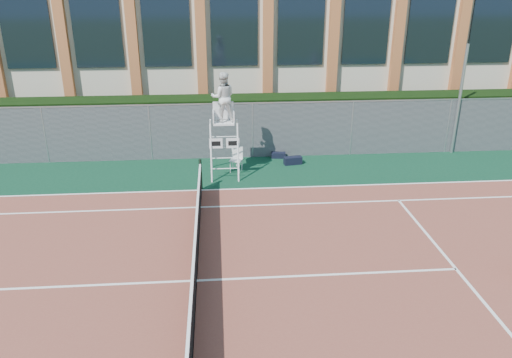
{
  "coord_description": "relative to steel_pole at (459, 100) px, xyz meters",
  "views": [
    {
      "loc": [
        0.61,
        -10.17,
        6.7
      ],
      "look_at": [
        1.67,
        3.0,
        1.38
      ],
      "focal_mm": 35.0,
      "sensor_mm": 36.0,
      "label": 1
    }
  ],
  "objects": [
    {
      "name": "ground",
      "position": [
        -10.26,
        -8.7,
        -2.2
      ],
      "size": [
        120.0,
        120.0,
        0.0
      ],
      "primitive_type": "plane",
      "color": "#233814"
    },
    {
      "name": "apron",
      "position": [
        -10.26,
        -7.7,
        -2.19
      ],
      "size": [
        36.0,
        20.0,
        0.01
      ],
      "primitive_type": "cube",
      "color": "#0B3120",
      "rests_on": "ground"
    },
    {
      "name": "tennis_court",
      "position": [
        -10.26,
        -8.7,
        -2.18
      ],
      "size": [
        23.77,
        10.97,
        0.02
      ],
      "primitive_type": "cube",
      "color": "brown",
      "rests_on": "apron"
    },
    {
      "name": "tennis_net",
      "position": [
        -10.26,
        -8.7,
        -1.66
      ],
      "size": [
        0.1,
        11.3,
        1.1
      ],
      "color": "black",
      "rests_on": "ground"
    },
    {
      "name": "fence",
      "position": [
        -10.26,
        0.1,
        -1.1
      ],
      "size": [
        40.0,
        0.06,
        2.2
      ],
      "primitive_type": null,
      "color": "#595E60",
      "rests_on": "ground"
    },
    {
      "name": "hedge",
      "position": [
        -10.26,
        1.3,
        -1.1
      ],
      "size": [
        40.0,
        1.4,
        2.2
      ],
      "primitive_type": "cube",
      "color": "black",
      "rests_on": "ground"
    },
    {
      "name": "building",
      "position": [
        -10.26,
        9.25,
        1.95
      ],
      "size": [
        45.0,
        10.6,
        8.22
      ],
      "color": "beige",
      "rests_on": "ground"
    },
    {
      "name": "steel_pole",
      "position": [
        0.0,
        0.0,
        0.0
      ],
      "size": [
        0.12,
        0.12,
        4.39
      ],
      "primitive_type": "cylinder",
      "color": "#9EA0A5",
      "rests_on": "ground"
    },
    {
      "name": "umpire_chair",
      "position": [
        -9.42,
        -1.65,
        0.56
      ],
      "size": [
        1.05,
        1.62,
        3.77
      ],
      "color": "white",
      "rests_on": "ground"
    },
    {
      "name": "plastic_chair",
      "position": [
        -8.97,
        -1.39,
        -1.64
      ],
      "size": [
        0.54,
        0.54,
        0.92
      ],
      "color": "silver",
      "rests_on": "apron"
    },
    {
      "name": "sports_bag_near",
      "position": [
        -6.77,
        -0.87,
        -2.04
      ],
      "size": [
        0.73,
        0.39,
        0.29
      ],
      "primitive_type": "cube",
      "rotation": [
        0.0,
        0.0,
        0.17
      ],
      "color": "black",
      "rests_on": "apron"
    },
    {
      "name": "sports_bag_far",
      "position": [
        -7.24,
        -0.1,
        -2.07
      ],
      "size": [
        0.59,
        0.3,
        0.23
      ],
      "primitive_type": "cube",
      "rotation": [
        0.0,
        0.0,
        -0.11
      ],
      "color": "black",
      "rests_on": "apron"
    }
  ]
}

